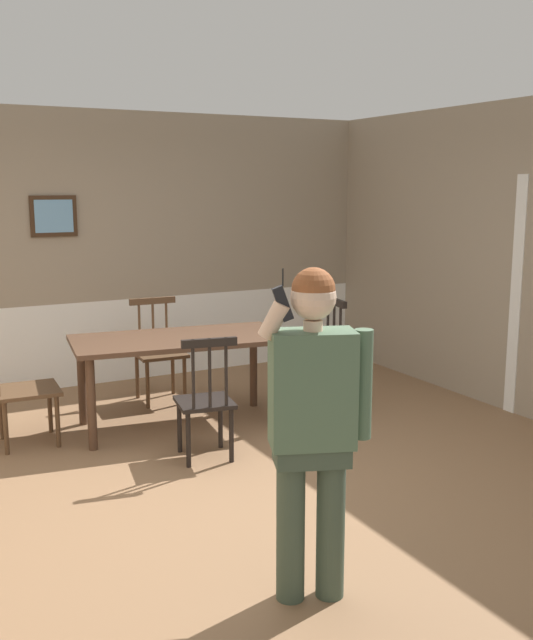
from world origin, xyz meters
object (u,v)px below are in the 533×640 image
Objects in this scene: chair_opposite_corner at (206,400)px; dining_table at (179,348)px; chair_by_doorway at (22,387)px; chair_near_window at (317,359)px; chair_at_table_head at (159,351)px; person_figure at (313,415)px.

dining_table is at bearing 92.15° from chair_opposite_corner.
dining_table is 1.94× the size of chair_opposite_corner.
chair_by_doorway is 1.01× the size of chair_opposite_corner.
chair_near_window is 1.50m from chair_at_table_head.
person_figure is (0.87, -2.92, 0.48)m from chair_by_doorway.
chair_by_doorway is 1.50m from chair_at_table_head.
chair_at_table_head is at bearing -77.11° from person_figure.
dining_table is at bearing 90.81° from chair_near_window.
chair_near_window is at bearing 142.42° from chair_at_table_head.
chair_opposite_corner is at bearing 52.62° from chair_by_doorway.
chair_at_table_head reaches higher than dining_table.
chair_at_table_head reaches higher than chair_opposite_corner.
person_figure is at bearing -88.20° from chair_opposite_corner.
chair_opposite_corner is (-0.21, -1.61, -0.02)m from chair_at_table_head.
chair_by_doorway is 1.50m from chair_opposite_corner.
dining_table is 1.80× the size of chair_near_window.
chair_near_window is 1.50m from chair_opposite_corner.
chair_by_doorway is at bearing 28.19° from chair_at_table_head.
chair_opposite_corner is (-0.11, -0.80, -0.22)m from dining_table.
chair_opposite_corner is (1.14, -0.96, -0.01)m from chair_by_doorway.
person_figure is (-1.63, -2.60, 0.46)m from chair_near_window.
dining_table is at bearing 85.51° from chair_by_doorway.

